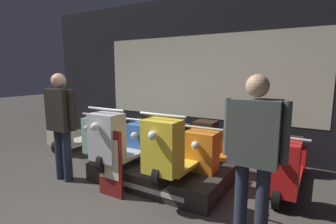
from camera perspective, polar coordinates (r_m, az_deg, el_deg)
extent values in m
plane|color=#423D38|center=(3.45, -15.50, -20.69)|extent=(30.00, 30.00, 0.00)
cube|color=black|center=(5.55, 7.39, 8.05)|extent=(8.56, 0.08, 3.20)
cube|color=beige|center=(5.51, 7.19, 7.52)|extent=(4.71, 0.01, 1.70)
cube|color=#2D2823|center=(4.14, -1.59, -13.02)|extent=(2.01, 1.15, 0.27)
cube|color=silver|center=(3.71, -6.59, -16.03)|extent=(1.41, 0.01, 0.07)
cylinder|color=black|center=(3.79, -13.25, -10.45)|extent=(0.09, 0.34, 0.34)
cylinder|color=black|center=(4.82, -1.75, -5.95)|extent=(0.09, 0.34, 0.34)
cube|color=#BCBCC1|center=(4.28, -6.77, -8.07)|extent=(0.42, 1.28, 0.05)
cube|color=#BCBCC1|center=(3.71, -13.18, -5.32)|extent=(0.44, 0.30, 0.66)
cube|color=#BCBCC1|center=(4.78, -1.92, -5.01)|extent=(0.46, 0.35, 0.39)
cube|color=black|center=(4.72, -1.99, -1.84)|extent=(0.33, 0.32, 0.15)
cylinder|color=silver|center=(3.63, -13.49, 0.61)|extent=(0.63, 0.03, 0.03)
sphere|color=white|center=(3.52, -15.65, -3.10)|extent=(0.11, 0.11, 0.11)
cylinder|color=black|center=(3.26, -1.40, -13.50)|extent=(0.09, 0.34, 0.34)
cylinder|color=black|center=(4.42, 8.27, -7.45)|extent=(0.09, 0.34, 0.34)
cube|color=yellow|center=(3.82, 4.21, -10.17)|extent=(0.42, 1.28, 0.05)
cube|color=yellow|center=(3.16, -1.18, -7.57)|extent=(0.44, 0.30, 0.66)
cube|color=yellow|center=(4.37, 8.17, -6.44)|extent=(0.46, 0.35, 0.39)
cube|color=black|center=(4.30, 8.21, -3.00)|extent=(0.33, 0.32, 0.15)
cylinder|color=silver|center=(3.07, -1.29, -0.65)|extent=(0.63, 0.03, 0.03)
sphere|color=white|center=(2.95, -3.36, -5.14)|extent=(0.11, 0.11, 0.11)
cylinder|color=black|center=(5.81, -22.51, -6.85)|extent=(0.09, 0.34, 0.34)
cylinder|color=black|center=(6.69, -13.00, -4.34)|extent=(0.09, 0.34, 0.34)
cube|color=beige|center=(6.23, -17.40, -5.60)|extent=(0.42, 1.28, 0.05)
cube|color=beige|center=(5.74, -22.52, -3.48)|extent=(0.44, 0.30, 0.66)
cube|color=beige|center=(6.65, -13.17, -3.65)|extent=(0.46, 0.35, 0.39)
cube|color=black|center=(6.59, -13.31, -1.36)|extent=(0.33, 0.32, 0.15)
cylinder|color=silver|center=(5.67, -22.82, 0.33)|extent=(0.63, 0.03, 0.03)
sphere|color=white|center=(5.59, -24.35, -2.01)|extent=(0.11, 0.11, 0.11)
cylinder|color=black|center=(5.04, -15.35, -8.87)|extent=(0.09, 0.34, 0.34)
cylinder|color=black|center=(6.03, -5.83, -5.61)|extent=(0.09, 0.34, 0.34)
cube|color=#8EC6AD|center=(5.52, -10.14, -7.20)|extent=(0.42, 1.28, 0.05)
cube|color=#8EC6AD|center=(4.96, -15.31, -5.01)|extent=(0.44, 0.30, 0.66)
cube|color=#8EC6AD|center=(5.99, -5.99, -4.85)|extent=(0.46, 0.35, 0.39)
cube|color=black|center=(5.92, -6.08, -2.33)|extent=(0.33, 0.32, 0.15)
cylinder|color=silver|center=(4.88, -15.57, -0.60)|extent=(0.63, 0.03, 0.03)
sphere|color=white|center=(4.78, -17.21, -3.36)|extent=(0.11, 0.11, 0.11)
cylinder|color=black|center=(4.38, -5.72, -11.33)|extent=(0.09, 0.34, 0.34)
cylinder|color=black|center=(5.50, 2.94, -7.04)|extent=(0.09, 0.34, 0.34)
cube|color=#386BBC|center=(4.93, -0.88, -9.06)|extent=(0.42, 1.28, 0.05)
cube|color=#386BBC|center=(4.30, -5.59, -6.91)|extent=(0.44, 0.30, 0.66)
cube|color=#386BBC|center=(5.45, 2.82, -6.22)|extent=(0.46, 0.35, 0.39)
cube|color=black|center=(5.38, 2.80, -3.46)|extent=(0.33, 0.32, 0.15)
cylinder|color=silver|center=(4.20, -5.74, -1.84)|extent=(0.63, 0.03, 0.03)
sphere|color=white|center=(4.09, -7.39, -5.11)|extent=(0.11, 0.11, 0.11)
cylinder|color=black|center=(3.90, 7.00, -14.04)|extent=(0.09, 0.34, 0.34)
cylinder|color=black|center=(5.11, 13.36, -8.52)|extent=(0.09, 0.34, 0.34)
cube|color=orange|center=(4.50, 10.64, -11.02)|extent=(0.42, 1.28, 0.05)
cube|color=orange|center=(3.80, 7.26, -9.11)|extent=(0.44, 0.30, 0.66)
cube|color=orange|center=(5.07, 13.31, -7.66)|extent=(0.46, 0.35, 0.39)
cube|color=black|center=(4.99, 13.39, -4.70)|extent=(0.33, 0.32, 0.15)
cylinder|color=silver|center=(3.69, 7.33, -3.41)|extent=(0.63, 0.03, 0.03)
sphere|color=white|center=(3.56, 5.95, -7.24)|extent=(0.11, 0.11, 0.11)
cylinder|color=black|center=(3.65, 22.70, -16.39)|extent=(0.09, 0.34, 0.34)
cylinder|color=black|center=(4.93, 25.08, -9.84)|extent=(0.09, 0.34, 0.34)
cube|color=red|center=(4.28, 24.08, -12.73)|extent=(0.42, 1.28, 0.05)
cube|color=red|center=(3.54, 23.11, -11.16)|extent=(0.44, 0.30, 0.66)
cube|color=red|center=(4.88, 25.12, -8.95)|extent=(0.46, 0.35, 0.39)
cube|color=black|center=(4.80, 25.33, -5.90)|extent=(0.33, 0.32, 0.15)
cylinder|color=silver|center=(3.42, 23.49, -5.09)|extent=(0.63, 0.03, 0.03)
sphere|color=white|center=(3.28, 22.79, -9.33)|extent=(0.11, 0.11, 0.11)
cylinder|color=#232838|center=(4.48, -22.54, -8.48)|extent=(0.13, 0.13, 0.79)
cylinder|color=#232838|center=(4.33, -21.05, -8.96)|extent=(0.13, 0.13, 0.79)
cube|color=black|center=(4.25, -22.37, 0.45)|extent=(0.42, 0.23, 0.63)
cylinder|color=black|center=(4.45, -24.31, 1.01)|extent=(0.08, 0.08, 0.58)
cylinder|color=black|center=(4.05, -20.29, 0.54)|extent=(0.08, 0.08, 0.58)
sphere|color=tan|center=(4.21, -22.73, 6.33)|extent=(0.21, 0.21, 0.21)
cylinder|color=#232838|center=(2.89, 15.60, -17.89)|extent=(0.13, 0.13, 0.80)
cylinder|color=#232838|center=(2.85, 19.79, -18.49)|extent=(0.13, 0.13, 0.80)
cube|color=#474C47|center=(2.63, 18.43, -4.19)|extent=(0.46, 0.26, 0.63)
cylinder|color=#474C47|center=(2.69, 12.88, -3.10)|extent=(0.08, 0.08, 0.58)
cylinder|color=#474C47|center=(2.58, 24.27, -4.19)|extent=(0.08, 0.08, 0.58)
sphere|color=tan|center=(2.57, 18.92, 5.41)|extent=(0.22, 0.22, 0.22)
cube|color=maroon|center=(3.65, -12.48, -10.92)|extent=(0.40, 0.04, 0.92)
cube|color=beige|center=(3.61, -12.75, -9.98)|extent=(0.33, 0.01, 0.55)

